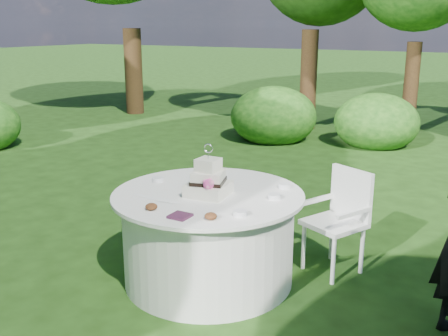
{
  "coord_description": "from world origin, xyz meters",
  "views": [
    {
      "loc": [
        2.14,
        -3.42,
        2.09
      ],
      "look_at": [
        0.15,
        0.0,
        1.0
      ],
      "focal_mm": 42.0,
      "sensor_mm": 36.0,
      "label": 1
    }
  ],
  "objects_px": {
    "napkins": "(180,216)",
    "cake": "(208,182)",
    "table": "(208,237)",
    "chair": "(341,213)"
  },
  "relations": [
    {
      "from": "napkins",
      "to": "cake",
      "type": "bearing_deg",
      "value": 99.35
    },
    {
      "from": "napkins",
      "to": "cake",
      "type": "relative_size",
      "value": 0.33
    },
    {
      "from": "napkins",
      "to": "chair",
      "type": "height_order",
      "value": "chair"
    },
    {
      "from": "napkins",
      "to": "table",
      "type": "xyz_separation_m",
      "value": [
        -0.12,
        0.57,
        -0.39
      ]
    },
    {
      "from": "cake",
      "to": "chair",
      "type": "height_order",
      "value": "cake"
    },
    {
      "from": "table",
      "to": "napkins",
      "type": "bearing_deg",
      "value": -78.01
    },
    {
      "from": "table",
      "to": "cake",
      "type": "xyz_separation_m",
      "value": [
        0.04,
        -0.05,
        0.5
      ]
    },
    {
      "from": "napkins",
      "to": "table",
      "type": "height_order",
      "value": "napkins"
    },
    {
      "from": "table",
      "to": "chair",
      "type": "height_order",
      "value": "chair"
    },
    {
      "from": "chair",
      "to": "cake",
      "type": "bearing_deg",
      "value": -136.52
    }
  ]
}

